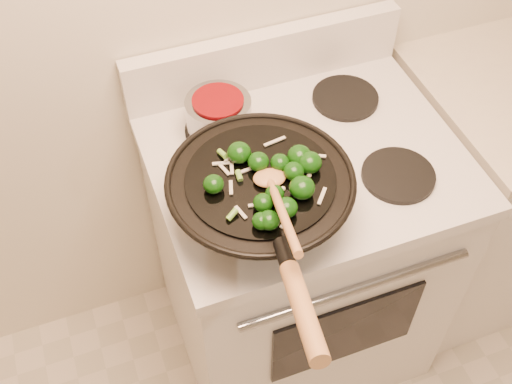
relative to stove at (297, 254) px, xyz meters
name	(u,v)px	position (x,y,z in m)	size (l,w,h in m)	color
stove	(297,254)	(0.00, 0.00, 0.00)	(0.78, 0.67, 1.08)	silver
wok	(261,196)	(-0.18, -0.16, 0.53)	(0.42, 0.69, 0.24)	black
stirfry	(276,179)	(-0.16, -0.18, 0.61)	(0.29, 0.26, 0.05)	#0C3408
wooden_spoon	(277,198)	(-0.18, -0.25, 0.63)	(0.11, 0.32, 0.14)	#AC7444
saucepan	(219,115)	(-0.18, 0.15, 0.51)	(0.17, 0.27, 0.10)	gray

